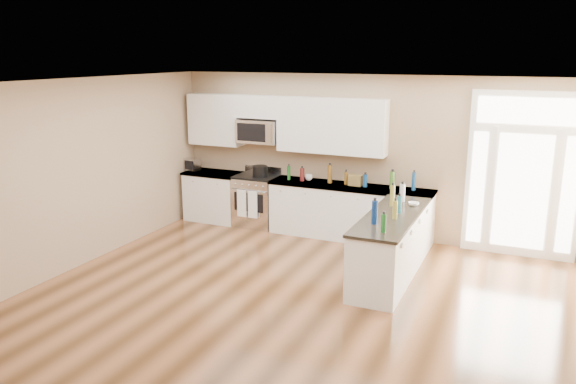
{
  "coord_description": "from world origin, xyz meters",
  "views": [
    {
      "loc": [
        2.66,
        -5.28,
        3.16
      ],
      "look_at": [
        -0.58,
        2.0,
        1.17
      ],
      "focal_mm": 35.0,
      "sensor_mm": 36.0,
      "label": 1
    }
  ],
  "objects_px": {
    "kitchen_range": "(257,200)",
    "toaster_oven": "(192,164)",
    "stockpot": "(260,171)",
    "peninsula_cabinet": "(391,248)"
  },
  "relations": [
    {
      "from": "stockpot",
      "to": "toaster_oven",
      "type": "relative_size",
      "value": 1.02
    },
    {
      "from": "peninsula_cabinet",
      "to": "stockpot",
      "type": "relative_size",
      "value": 8.38
    },
    {
      "from": "stockpot",
      "to": "toaster_oven",
      "type": "xyz_separation_m",
      "value": [
        -1.47,
        0.02,
        0.0
      ]
    },
    {
      "from": "kitchen_range",
      "to": "stockpot",
      "type": "xyz_separation_m",
      "value": [
        0.09,
        -0.02,
        0.58
      ]
    },
    {
      "from": "peninsula_cabinet",
      "to": "toaster_oven",
      "type": "height_order",
      "value": "toaster_oven"
    },
    {
      "from": "stockpot",
      "to": "peninsula_cabinet",
      "type": "bearing_deg",
      "value": -27.06
    },
    {
      "from": "kitchen_range",
      "to": "stockpot",
      "type": "bearing_deg",
      "value": -11.23
    },
    {
      "from": "kitchen_range",
      "to": "toaster_oven",
      "type": "height_order",
      "value": "toaster_oven"
    },
    {
      "from": "peninsula_cabinet",
      "to": "stockpot",
      "type": "bearing_deg",
      "value": 152.94
    },
    {
      "from": "peninsula_cabinet",
      "to": "kitchen_range",
      "type": "relative_size",
      "value": 2.15
    }
  ]
}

